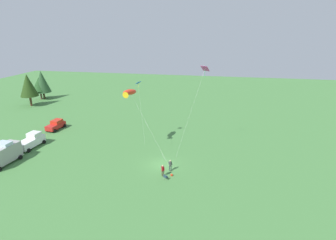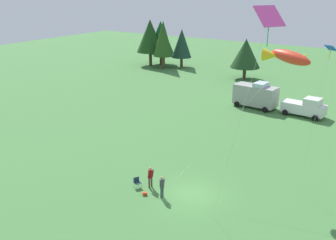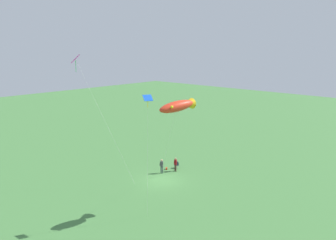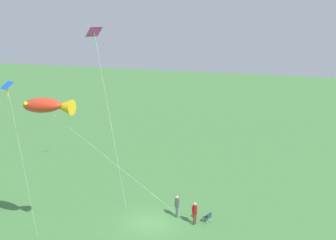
{
  "view_description": "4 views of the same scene",
  "coord_description": "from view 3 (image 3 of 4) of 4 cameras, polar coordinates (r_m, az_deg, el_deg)",
  "views": [
    {
      "loc": [
        -34.37,
        -7.43,
        19.53
      ],
      "look_at": [
        -3.31,
        -1.58,
        8.43
      ],
      "focal_mm": 28.0,
      "sensor_mm": 36.0,
      "label": 1
    },
    {
      "loc": [
        12.86,
        -22.79,
        14.95
      ],
      "look_at": [
        -2.29,
        0.4,
        5.36
      ],
      "focal_mm": 42.0,
      "sensor_mm": 36.0,
      "label": 2
    },
    {
      "loc": [
        25.18,
        23.96,
        14.75
      ],
      "look_at": [
        -0.59,
        0.28,
        6.98
      ],
      "focal_mm": 35.0,
      "sensor_mm": 36.0,
      "label": 3
    },
    {
      "loc": [
        -10.98,
        30.01,
        15.76
      ],
      "look_at": [
        -1.37,
        0.13,
        8.04
      ],
      "focal_mm": 50.0,
      "sensor_mm": 36.0,
      "label": 4
    }
  ],
  "objects": [
    {
      "name": "kite_diamond_rainbow",
      "position": [
        34.7,
        -15.6,
        9.68
      ],
      "size": [
        4.88,
        4.56,
        14.07
      ],
      "color": "#D8419C",
      "rests_on": "ground"
    },
    {
      "name": "backpack_on_grass",
      "position": [
        40.89,
        -0.27,
        -8.46
      ],
      "size": [
        0.38,
        0.38,
        0.22
      ],
      "primitive_type": "cube",
      "rotation": [
        0.0,
        0.0,
        0.77
      ],
      "color": "red",
      "rests_on": "ground"
    },
    {
      "name": "folding_chair",
      "position": [
        41.19,
        1.55,
        -7.74
      ],
      "size": [
        0.64,
        0.64,
        0.82
      ],
      "rotation": [
        0.0,
        0.0,
        -0.42
      ],
      "color": "#223848",
      "rests_on": "ground"
    },
    {
      "name": "person_spectator",
      "position": [
        40.04,
        1.32,
        -7.53
      ],
      "size": [
        0.43,
        0.59,
        1.74
      ],
      "rotation": [
        0.0,
        0.0,
        -0.32
      ],
      "color": "#47382B",
      "rests_on": "ground"
    },
    {
      "name": "kite_diamond_blue",
      "position": [
        25.96,
        -3.55,
        2.77
      ],
      "size": [
        1.19,
        1.46,
        11.09
      ],
      "color": "blue",
      "rests_on": "ground"
    },
    {
      "name": "ground_plane",
      "position": [
        37.76,
        -0.94,
        -10.47
      ],
      "size": [
        160.0,
        160.0,
        0.0
      ],
      "primitive_type": "plane",
      "color": "#437A3C"
    },
    {
      "name": "person_kite_flyer",
      "position": [
        39.42,
        -1.1,
        -7.86
      ],
      "size": [
        0.37,
        0.6,
        1.74
      ],
      "rotation": [
        0.0,
        0.0,
        0.09
      ],
      "color": "#374943",
      "rests_on": "ground"
    },
    {
      "name": "kite_large_fish",
      "position": [
        27.86,
        2.0,
        2.48
      ],
      "size": [
        8.18,
        9.01,
        10.56
      ],
      "color": "red",
      "rests_on": "ground"
    }
  ]
}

